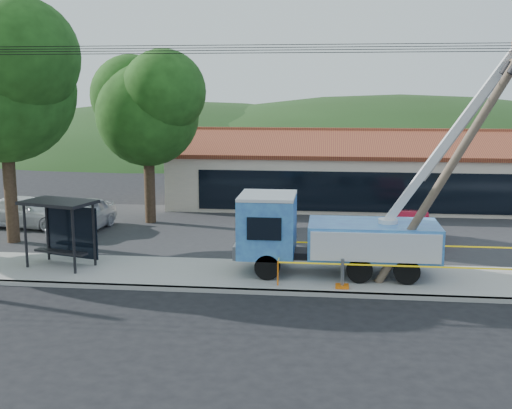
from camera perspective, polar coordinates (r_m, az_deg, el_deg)
The scene contains 16 objects.
ground at distance 20.38m, azimuth -0.14°, elevation -9.77°, with size 120.00×120.00×0.00m, color black.
curb at distance 22.33m, azimuth 0.49°, elevation -7.76°, with size 60.00×0.25×0.15m, color #9D9A93.
sidewalk at distance 24.13m, azimuth 0.97°, elevation -6.38°, with size 60.00×4.00×0.15m, color #9D9A93.
parking_lot at distance 31.86m, azimuth 2.38°, elevation -2.33°, with size 60.00×12.00×0.10m, color #28282B.
strip_mall at distance 39.37m, azimuth 9.08°, elevation 2.67°, with size 22.50×8.53×4.67m.
tree_west_near at distance 30.55m, azimuth -21.61°, elevation 10.56°, with size 7.56×6.72×10.80m.
tree_lot at distance 33.33m, azimuth -9.65°, elevation 8.78°, with size 6.30×5.60×8.94m.
hill_west at distance 76.32m, azimuth -6.55°, elevation 4.92°, with size 78.40×56.00×28.00m, color #1B3312.
hill_center at distance 74.75m, azimuth 12.53°, elevation 4.63°, with size 89.60×64.00×32.00m, color #1B3312.
utility_truck at distance 24.01m, azimuth 6.71°, elevation -2.43°, with size 10.19×3.98×8.68m.
leaning_pole at distance 23.00m, azimuth 17.54°, elevation 4.31°, with size 4.90×1.66×8.57m.
bus_shelter at distance 25.99m, azimuth -16.86°, elevation -1.12°, with size 3.04×2.33×2.59m.
caution_tape at distance 24.21m, azimuth 13.68°, elevation -4.79°, with size 9.64×3.12×0.90m.
car_silver at distance 32.58m, azimuth -15.09°, elevation -2.49°, with size 1.90×4.72×1.61m, color silver.
car_red at distance 29.96m, azimuth 13.59°, elevation -3.52°, with size 1.46×4.20×1.38m, color maroon.
car_white at distance 34.48m, azimuth -19.53°, elevation -2.04°, with size 2.09×5.13×1.49m, color white.
Camera 1 is at (2.23, -19.02, 6.97)m, focal length 45.00 mm.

